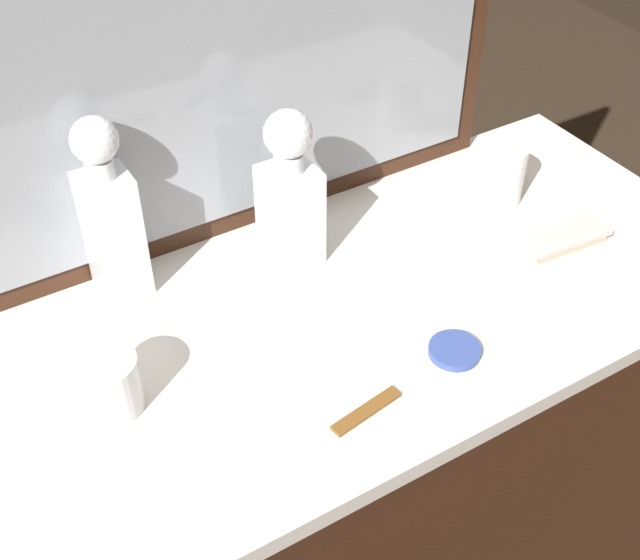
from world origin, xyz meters
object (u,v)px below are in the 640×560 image
Objects in this scene: crystal_decanter_left at (112,225)px; crystal_tumbler_left at (500,175)px; porcelain_dish at (455,350)px; tortoiseshell_comb at (366,411)px; crystal_decanter_far_left at (290,203)px; crystal_tumbler_far_right at (110,387)px; silver_brush_far_right at (563,238)px.

crystal_tumbler_left is at bearing -9.95° from crystal_decanter_left.
tortoiseshell_comb is at bearing -171.16° from porcelain_dish.
porcelain_dish reaches higher than tortoiseshell_comb.
crystal_decanter_far_left is at bearing -14.73° from crystal_decanter_left.
porcelain_dish is at bearing -19.28° from crystal_tumbler_far_right.
crystal_tumbler_left is at bearing 31.80° from tortoiseshell_comb.
silver_brush_far_right reaches higher than tortoiseshell_comb.
crystal_decanter_far_left is 1.65× the size of silver_brush_far_right.
crystal_decanter_left reaches higher than crystal_tumbler_left.
crystal_decanter_far_left is 2.37× the size of tortoiseshell_comb.
crystal_tumbler_left is 0.17m from silver_brush_far_right.
crystal_decanter_far_left is 0.37m from tortoiseshell_comb.
tortoiseshell_comb is (0.29, -0.19, -0.04)m from crystal_tumbler_far_right.
crystal_decanter_left is at bearing 157.61° from silver_brush_far_right.
crystal_tumbler_far_right is (-0.10, -0.23, -0.08)m from crystal_decanter_left.
silver_brush_far_right is (0.78, -0.05, -0.03)m from crystal_tumbler_far_right.
crystal_tumbler_far_right reaches higher than silver_brush_far_right.
crystal_tumbler_left is at bearing -6.69° from crystal_decanter_far_left.
silver_brush_far_right reaches higher than porcelain_dish.
crystal_tumbler_far_right is at bearing -113.97° from crystal_decanter_left.
silver_brush_far_right is (0.68, -0.28, -0.11)m from crystal_decanter_left.
crystal_decanter_far_left reaches higher than crystal_tumbler_left.
crystal_tumbler_far_right reaches higher than tortoiseshell_comb.
crystal_tumbler_left reaches higher than crystal_tumbler_far_right.
crystal_decanter_far_left reaches higher than silver_brush_far_right.
crystal_tumbler_left is at bearing 41.32° from porcelain_dish.
crystal_decanter_left is 1.86× the size of silver_brush_far_right.
tortoiseshell_comb is (-0.48, -0.30, -0.05)m from crystal_tumbler_left.
crystal_decanter_far_left is 0.35m from porcelain_dish.
crystal_decanter_left is at bearing 114.42° from tortoiseshell_comb.
crystal_tumbler_far_right is 0.35m from tortoiseshell_comb.
crystal_tumbler_far_right is (-0.77, -0.11, -0.01)m from crystal_tumbler_left.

